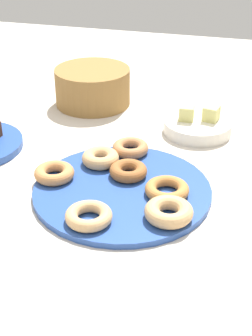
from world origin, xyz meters
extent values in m
plane|color=beige|center=(0.00, 0.00, 0.00)|extent=(2.40, 2.40, 0.00)
cylinder|color=#284C9E|center=(0.00, 0.00, 0.01)|extent=(0.37, 0.37, 0.01)
torus|color=tan|center=(-0.07, 0.08, 0.03)|extent=(0.09, 0.09, 0.03)
torus|color=tan|center=(-0.03, -0.13, 0.02)|extent=(0.12, 0.12, 0.02)
torus|color=#BC7A3D|center=(0.09, 0.00, 0.02)|extent=(0.13, 0.13, 0.02)
torus|color=#B27547|center=(-0.02, 0.15, 0.03)|extent=(0.09, 0.09, 0.02)
torus|color=tan|center=(0.11, -0.08, 0.03)|extent=(0.11, 0.11, 0.03)
torus|color=#C6844C|center=(-0.15, 0.00, 0.03)|extent=(0.11, 0.11, 0.02)
torus|color=#995B2D|center=(0.00, 0.05, 0.03)|extent=(0.10, 0.10, 0.03)
cylinder|color=olive|center=(-0.20, 0.43, 0.05)|extent=(0.29, 0.29, 0.10)
cylinder|color=silver|center=(0.11, 0.32, 0.02)|extent=(0.17, 0.17, 0.03)
cube|color=#DBD67A|center=(0.08, 0.32, 0.05)|extent=(0.04, 0.04, 0.04)
cube|color=#DBD67A|center=(0.14, 0.34, 0.05)|extent=(0.04, 0.04, 0.04)
camera|label=1|loc=(0.24, -0.84, 0.57)|focal=54.29mm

